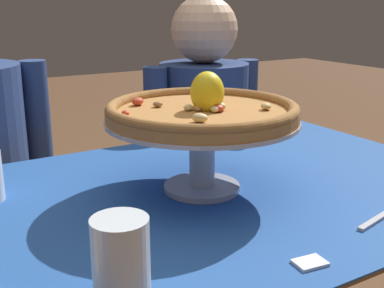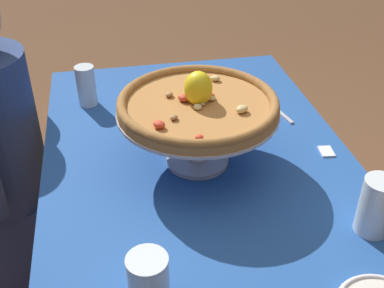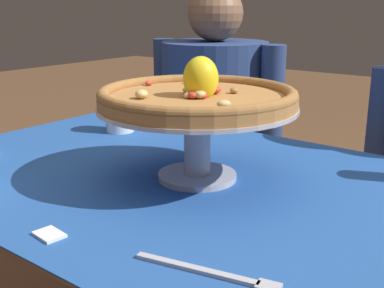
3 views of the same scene
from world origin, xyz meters
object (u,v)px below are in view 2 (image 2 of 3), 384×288
Objects in this scene: pizza at (198,103)px; water_glass_back_right at (86,87)px; water_glass_back_left at (148,281)px; water_glass_front_left at (375,209)px; dinner_fork at (271,105)px; pizza_stand at (198,125)px; sugar_packet at (326,151)px.

pizza is 3.11× the size of water_glass_back_right.
pizza is at bearing -23.23° from water_glass_back_left.
water_glass_back_right reaches higher than water_glass_back_left.
water_glass_back_left is (-0.42, 0.18, -0.13)m from pizza.
water_glass_back_left is 0.75× the size of water_glass_front_left.
water_glass_back_right is 0.59m from dinner_fork.
water_glass_front_left is at bearing -176.63° from dinner_fork.
water_glass_back_left reaches higher than dinner_fork.
dinner_fork is at bearing 3.37° from water_glass_front_left.
water_glass_back_left is at bearing 100.05° from water_glass_front_left.
pizza is at bearing -25.10° from pizza_stand.
pizza_stand is 8.17× the size of sugar_packet.
sugar_packet is (-0.28, -0.06, -0.00)m from dinner_fork.
sugar_packet is (0.30, -0.03, -0.06)m from water_glass_front_left.
pizza is 3.91× the size of water_glass_back_left.
dinner_fork is at bearing -102.60° from water_glass_back_right.
water_glass_back_right is 0.61× the size of dinner_fork.
pizza_stand is 3.96× the size of water_glass_back_left.
pizza reaches higher than pizza_stand.
dinner_fork is (0.58, 0.03, -0.06)m from water_glass_front_left.
water_glass_back_left is 0.80m from water_glass_back_right.
pizza_stand is at bearing 154.90° from pizza.
pizza_stand is at bearing 86.05° from sugar_packet.
pizza_stand is 0.40m from dinner_fork.
pizza is at bearing 130.58° from dinner_fork.
dinner_fork is 0.28m from sugar_packet.
water_glass_front_left is 1.06× the size of water_glass_back_right.
sugar_packet is at bearing -5.85° from water_glass_front_left.
water_glass_front_left is (-0.33, -0.33, -0.12)m from pizza.
dinner_fork is 4.23× the size of sugar_packet.
water_glass_back_right is 0.76m from sugar_packet.
pizza reaches higher than sugar_packet.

